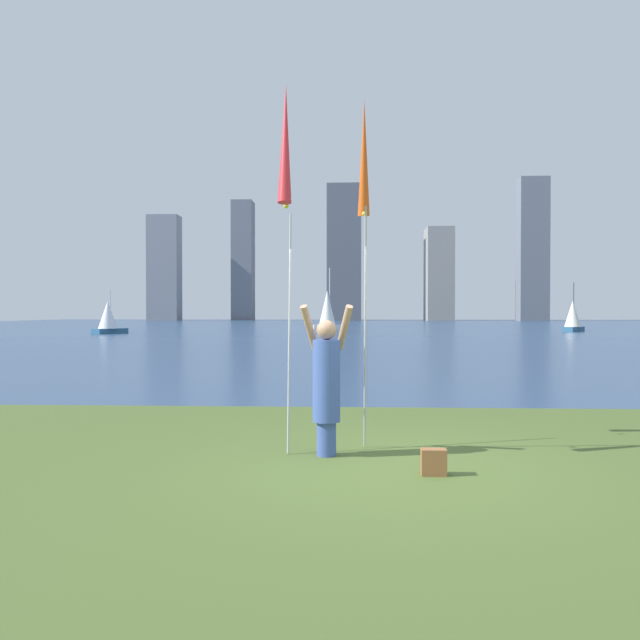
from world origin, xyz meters
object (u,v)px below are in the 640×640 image
at_px(bag, 434,462).
at_px(sailboat_1, 108,318).
at_px(kite_flag_left, 285,152).
at_px(kite_flag_right, 364,166).
at_px(sailboat_4, 328,311).
at_px(person, 326,381).
at_px(sailboat_2, 573,317).

distance_m(bag, sailboat_1, 44.65).
distance_m(kite_flag_left, kite_flag_right, 1.40).
bearing_deg(sailboat_4, sailboat_1, -163.32).
distance_m(kite_flag_right, sailboat_1, 42.92).
relative_size(kite_flag_left, sailboat_1, 1.31).
bearing_deg(person, kite_flag_right, 79.62).
bearing_deg(person, bag, -16.61).
bearing_deg(kite_flag_right, sailboat_2, 67.54).
distance_m(sailboat_2, sailboat_4, 20.64).
xyz_separation_m(person, sailboat_1, (-18.08, 39.44, 0.31)).
relative_size(bag, sailboat_1, 0.08).
xyz_separation_m(kite_flag_left, bag, (1.62, -0.62, -3.43)).
bearing_deg(person, sailboat_2, 86.90).
bearing_deg(sailboat_2, sailboat_4, -175.83).
relative_size(kite_flag_left, sailboat_4, 0.82).
bearing_deg(kite_flag_left, sailboat_1, 113.95).
distance_m(person, sailboat_2, 49.74).
bearing_deg(kite_flag_right, person, -119.88).
xyz_separation_m(kite_flag_left, sailboat_4, (-1.00, 44.64, -1.84)).
height_order(person, kite_flag_right, kite_flag_right).
distance_m(kite_flag_left, bag, 3.84).
distance_m(person, bag, 1.62).
relative_size(kite_flag_right, sailboat_2, 1.08).
xyz_separation_m(sailboat_1, sailboat_2, (37.20, 6.48, 0.06)).
height_order(bag, sailboat_4, sailboat_4).
bearing_deg(kite_flag_right, sailboat_1, 115.65).
bearing_deg(kite_flag_right, sailboat_4, 92.53).
distance_m(person, kite_flag_right, 2.91).
bearing_deg(sailboat_2, sailboat_1, -170.12).
bearing_deg(person, sailboat_4, 111.39).
height_order(kite_flag_right, sailboat_4, sailboat_4).
distance_m(sailboat_1, sailboat_2, 37.76).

